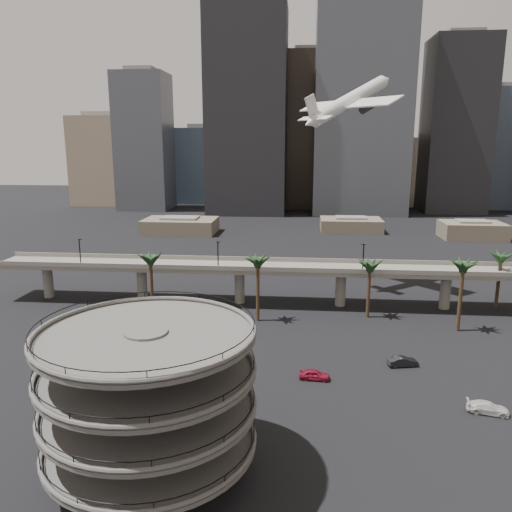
# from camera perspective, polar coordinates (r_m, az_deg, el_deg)

# --- Properties ---
(ground) EXTENTS (700.00, 700.00, 0.00)m
(ground) POSITION_cam_1_polar(r_m,az_deg,el_deg) (60.55, 2.35, -22.03)
(ground) COLOR black
(ground) RESTS_ON ground
(parking_ramp) EXTENTS (22.20, 22.20, 17.35)m
(parking_ramp) POSITION_cam_1_polar(r_m,az_deg,el_deg) (54.12, -12.15, -14.71)
(parking_ramp) COLOR #504D4A
(parking_ramp) RESTS_ON ground
(overpass) EXTENTS (130.00, 9.30, 14.70)m
(overpass) POSITION_cam_1_polar(r_m,az_deg,el_deg) (108.15, 3.89, -1.79)
(overpass) COLOR slate
(overpass) RESTS_ON ground
(palm_trees) EXTENTS (76.40, 18.40, 14.00)m
(palm_trees) POSITION_cam_1_polar(r_m,az_deg,el_deg) (100.02, 10.46, -0.85)
(palm_trees) COLOR #43311C
(palm_trees) RESTS_ON ground
(low_buildings) EXTENTS (135.00, 27.50, 6.80)m
(low_buildings) POSITION_cam_1_polar(r_m,az_deg,el_deg) (194.59, 6.56, 3.37)
(low_buildings) COLOR #695D4E
(low_buildings) RESTS_ON ground
(skyline) EXTENTS (269.00, 86.00, 108.93)m
(skyline) POSITION_cam_1_polar(r_m,az_deg,el_deg) (267.08, 8.25, 13.82)
(skyline) COLOR gray
(skyline) RESTS_ON ground
(airborne_jet) EXTENTS (23.84, 23.51, 14.74)m
(airborne_jet) POSITION_cam_1_polar(r_m,az_deg,el_deg) (123.27, 10.64, 17.00)
(airborne_jet) COLOR silver
(airborne_jet) RESTS_ON ground
(car_a) EXTENTS (4.66, 2.17, 1.55)m
(car_a) POSITION_cam_1_polar(r_m,az_deg,el_deg) (77.01, 6.69, -13.31)
(car_a) COLOR maroon
(car_a) RESTS_ON ground
(car_b) EXTENTS (5.02, 2.61, 1.57)m
(car_b) POSITION_cam_1_polar(r_m,az_deg,el_deg) (83.90, 16.42, -11.49)
(car_b) COLOR black
(car_b) RESTS_ON ground
(car_c) EXTENTS (5.57, 3.17, 1.52)m
(car_c) POSITION_cam_1_polar(r_m,az_deg,el_deg) (74.57, 24.98, -15.45)
(car_c) COLOR silver
(car_c) RESTS_ON ground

